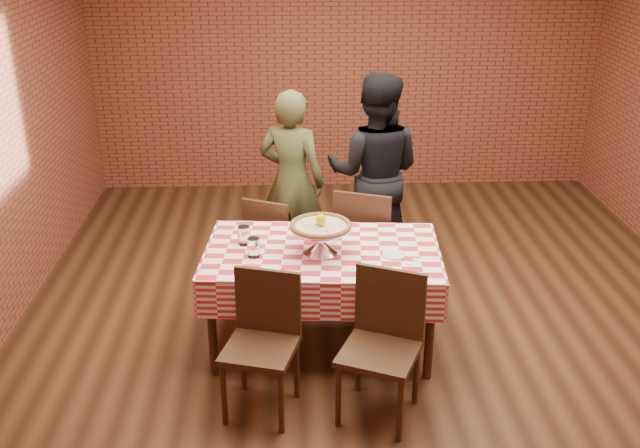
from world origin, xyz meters
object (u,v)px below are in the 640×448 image
(chair_near_left, at_px, (260,349))
(water_glass_right, at_px, (244,236))
(pizza, at_px, (321,226))
(table, at_px, (322,298))
(water_glass_left, at_px, (254,247))
(chair_far_left, at_px, (275,244))
(chair_far_right, at_px, (368,239))
(chair_near_right, at_px, (379,351))
(condiment_caddy, at_px, (327,223))
(diner_olive, at_px, (292,181))
(pizza_stand, at_px, (321,240))
(diner_black, at_px, (374,173))

(chair_near_left, bearing_deg, water_glass_right, 114.20)
(pizza, bearing_deg, table, 69.45)
(chair_near_left, bearing_deg, water_glass_left, 110.35)
(pizza, distance_m, water_glass_right, 0.57)
(chair_far_left, relative_size, chair_far_right, 0.92)
(table, xyz_separation_m, water_glass_left, (-0.47, -0.08, 0.45))
(table, height_order, water_glass_right, water_glass_right)
(water_glass_right, xyz_separation_m, chair_near_left, (0.13, -0.87, -0.37))
(table, height_order, water_glass_left, water_glass_left)
(pizza, height_order, chair_far_left, pizza)
(table, relative_size, chair_far_right, 1.71)
(pizza, xyz_separation_m, chair_near_right, (0.32, -0.79, -0.49))
(condiment_caddy, xyz_separation_m, chair_near_right, (0.26, -1.13, -0.36))
(water_glass_right, bearing_deg, diner_olive, 73.76)
(condiment_caddy, bearing_deg, water_glass_left, -133.68)
(chair_near_right, height_order, chair_far_right, chair_far_right)
(pizza_stand, distance_m, chair_far_left, 1.01)
(pizza, bearing_deg, condiment_caddy, 80.11)
(water_glass_right, xyz_separation_m, chair_far_right, (0.95, 0.67, -0.35))
(chair_far_right, bearing_deg, diner_black, -80.53)
(water_glass_right, relative_size, chair_far_left, 0.15)
(pizza, relative_size, chair_far_right, 0.45)
(chair_far_right, bearing_deg, pizza_stand, 83.76)
(chair_near_left, relative_size, diner_olive, 0.57)
(chair_near_left, height_order, diner_olive, diner_olive)
(chair_near_right, bearing_deg, diner_olive, 127.22)
(chair_far_left, distance_m, diner_olive, 0.62)
(table, xyz_separation_m, diner_black, (0.50, 1.28, 0.49))
(chair_near_left, relative_size, chair_near_right, 0.97)
(chair_near_right, bearing_deg, water_glass_left, 159.92)
(pizza_stand, height_order, chair_far_left, pizza_stand)
(water_glass_right, distance_m, diner_olive, 1.23)
(chair_far_left, bearing_deg, table, 136.96)
(pizza, distance_m, chair_far_left, 1.05)
(pizza, relative_size, chair_near_left, 0.47)
(table, xyz_separation_m, pizza_stand, (-0.01, -0.04, 0.48))
(water_glass_left, bearing_deg, chair_near_right, -43.84)
(diner_black, bearing_deg, pizza, 82.19)
(condiment_caddy, relative_size, chair_far_left, 0.16)
(table, distance_m, chair_far_right, 0.89)
(table, distance_m, pizza, 0.58)
(chair_far_left, bearing_deg, pizza, 135.32)
(chair_far_right, bearing_deg, chair_near_left, 82.68)
(chair_near_right, distance_m, chair_far_left, 1.77)
(pizza_stand, bearing_deg, water_glass_left, -174.14)
(water_glass_left, bearing_deg, chair_near_left, -85.47)
(water_glass_left, distance_m, chair_far_right, 1.28)
(table, relative_size, pizza, 3.79)
(water_glass_left, distance_m, chair_near_left, 0.77)
(chair_near_right, xyz_separation_m, chair_far_left, (-0.65, 1.65, -0.03))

